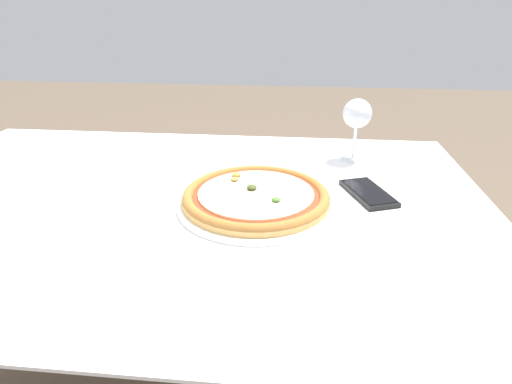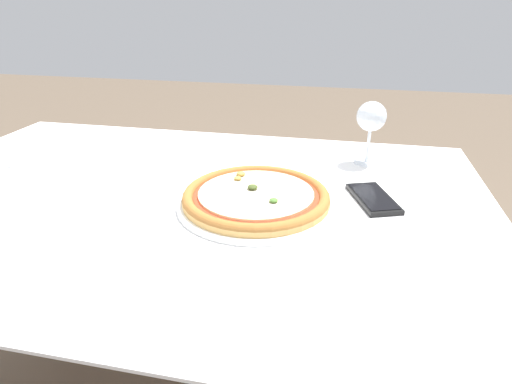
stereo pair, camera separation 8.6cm
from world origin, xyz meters
name	(u,v)px [view 1 (the left image)]	position (x,y,z in m)	size (l,w,h in m)	color
dining_table	(174,235)	(0.00, 0.00, 0.63)	(1.33, 0.91, 0.72)	brown
pizza_plate	(256,198)	(0.18, -0.01, 0.74)	(0.32, 0.32, 0.04)	white
wine_glass_far_left	(357,116)	(0.41, 0.28, 0.84)	(0.07, 0.07, 0.16)	silver
cell_phone	(368,193)	(0.41, 0.06, 0.73)	(0.12, 0.16, 0.01)	black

